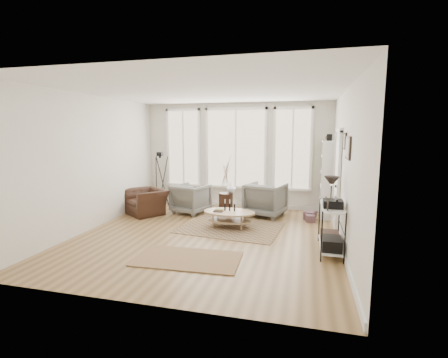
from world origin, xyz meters
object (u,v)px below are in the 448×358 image
(armchair_left, at_px, (191,198))
(side_table, at_px, (226,186))
(low_shelf, at_px, (331,224))
(accent_chair, at_px, (146,202))
(bookcase, at_px, (327,179))
(coffee_table, at_px, (229,215))
(armchair_right, at_px, (266,199))

(armchair_left, bearing_deg, side_table, -155.41)
(low_shelf, bearing_deg, accent_chair, 159.86)
(bookcase, xyz_separation_m, coffee_table, (-2.15, -1.54, -0.67))
(armchair_right, xyz_separation_m, accent_chair, (-3.02, -0.58, -0.10))
(bookcase, height_order, low_shelf, bookcase)
(side_table, bearing_deg, coffee_table, -72.87)
(low_shelf, xyz_separation_m, armchair_left, (-3.36, 2.02, -0.13))
(low_shelf, height_order, armchair_left, low_shelf)
(coffee_table, xyz_separation_m, accent_chair, (-2.36, 0.65, 0.03))
(armchair_left, bearing_deg, accent_chair, 36.92)
(accent_chair, bearing_deg, armchair_left, 55.26)
(armchair_left, bearing_deg, low_shelf, 166.23)
(armchair_left, height_order, armchair_right, armchair_right)
(low_shelf, bearing_deg, coffee_table, 154.80)
(bookcase, bearing_deg, coffee_table, -144.38)
(low_shelf, bearing_deg, bookcase, 88.72)
(armchair_left, relative_size, side_table, 0.55)
(bookcase, relative_size, low_shelf, 1.58)
(side_table, bearing_deg, armchair_left, -172.69)
(bookcase, xyz_separation_m, armchair_left, (-3.42, -0.50, -0.57))
(coffee_table, distance_m, side_table, 1.29)
(low_shelf, relative_size, coffee_table, 1.11)
(accent_chair, bearing_deg, bookcase, 46.76)
(side_table, height_order, accent_chair, side_table)
(side_table, relative_size, accent_chair, 1.55)
(bookcase, distance_m, armchair_left, 3.50)
(accent_chair, bearing_deg, armchair_right, 46.53)
(bookcase, height_order, accent_chair, bookcase)
(coffee_table, bearing_deg, armchair_right, 61.77)
(armchair_left, xyz_separation_m, side_table, (0.91, 0.12, 0.35))
(coffee_table, height_order, armchair_right, armchair_right)
(coffee_table, xyz_separation_m, side_table, (-0.36, 1.16, 0.45))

